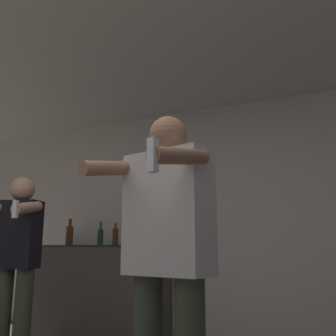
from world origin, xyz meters
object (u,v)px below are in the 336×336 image
object	(u,v)px
bottle_amber_bourbon	(143,233)
person_man_side	(16,257)
person_woman_foreground	(167,254)
bottle_tall_gin	(100,236)
bottle_green_wine	(115,236)
bottle_clear_vodka	(70,234)

from	to	relation	value
bottle_amber_bourbon	person_man_side	bearing A→B (deg)	-116.39
person_woman_foreground	bottle_tall_gin	bearing A→B (deg)	131.16
bottle_green_wine	person_woman_foreground	bearing A→B (deg)	-52.33
bottle_clear_vodka	bottle_green_wine	size ratio (longest dim) A/B	1.20
person_woman_foreground	person_man_side	world-z (taller)	person_woman_foreground
bottle_clear_vodka	bottle_green_wine	world-z (taller)	bottle_clear_vodka
person_man_side	bottle_green_wine	bearing A→B (deg)	78.48
bottle_tall_gin	person_man_side	bearing A→B (deg)	-92.04
person_woman_foreground	bottle_green_wine	bearing A→B (deg)	127.67
bottle_tall_gin	person_woman_foreground	world-z (taller)	person_woman_foreground
bottle_tall_gin	bottle_clear_vodka	size ratio (longest dim) A/B	0.87
person_woman_foreground	person_man_side	xyz separation A→B (m)	(-1.76, 0.77, -0.05)
person_woman_foreground	bottle_clear_vodka	bearing A→B (deg)	137.68
bottle_clear_vodka	bottle_green_wine	xyz separation A→B (m)	(0.64, 0.00, -0.03)
bottle_green_wine	person_man_side	world-z (taller)	person_man_side
bottle_tall_gin	person_man_side	distance (m)	1.22
bottle_amber_bourbon	person_woman_foreground	distance (m)	2.30
bottle_amber_bourbon	person_woman_foreground	bearing A→B (deg)	-59.28
bottle_amber_bourbon	bottle_tall_gin	size ratio (longest dim) A/B	1.20
bottle_tall_gin	person_man_side	size ratio (longest dim) A/B	0.18
bottle_clear_vodka	person_man_side	size ratio (longest dim) A/B	0.20
bottle_tall_gin	bottle_green_wine	xyz separation A→B (m)	(0.20, 0.00, 0.00)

